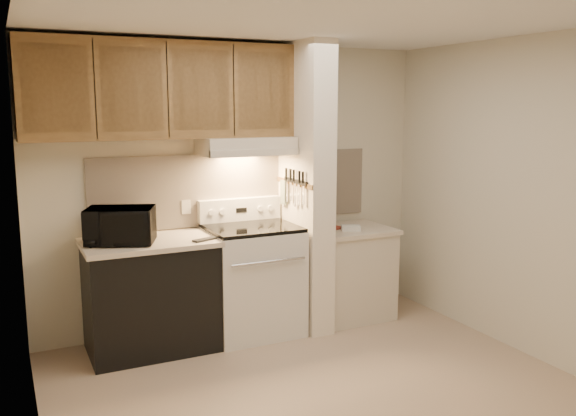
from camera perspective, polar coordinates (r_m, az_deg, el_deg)
floor at (r=4.51m, az=2.53°, el=-16.29°), size 3.60×3.60×0.00m
ceiling at (r=4.09m, az=2.80°, el=17.07°), size 3.60×3.60×0.00m
wall_back at (r=5.47m, az=-4.79°, el=2.03°), size 3.60×2.50×0.02m
wall_left at (r=3.64m, az=-23.17°, el=-2.55°), size 0.02×3.00×2.50m
wall_right at (r=5.21m, az=20.40°, el=1.08°), size 0.02×3.00×2.50m
backsplash at (r=5.46m, az=-4.74°, el=1.86°), size 2.60×0.02×0.63m
range_body at (r=5.32m, az=-3.34°, el=-6.88°), size 0.76×0.65×0.92m
oven_window at (r=5.03m, az=-1.96°, el=-7.37°), size 0.50×0.01×0.30m
oven_handle at (r=4.93m, az=-1.80°, el=-5.05°), size 0.65×0.02×0.02m
cooktop at (r=5.20m, az=-3.39°, el=-1.86°), size 0.74×0.64×0.03m
range_backguard at (r=5.44m, az=-4.54°, el=-0.13°), size 0.76×0.08×0.20m
range_display at (r=5.41m, az=-4.37°, el=-0.20°), size 0.10×0.01×0.04m
range_knob_left_outer at (r=5.31m, az=-7.18°, el=-0.42°), size 0.05×0.02×0.05m
range_knob_left_inner at (r=5.34m, az=-6.16°, el=-0.34°), size 0.05×0.02×0.05m
range_knob_right_inner at (r=5.47m, az=-2.61°, el=-0.06°), size 0.05×0.02×0.05m
range_knob_right_outer at (r=5.51m, az=-1.65°, el=0.01°), size 0.05×0.02×0.05m
dishwasher_front at (r=5.09m, az=-12.69°, el=-8.18°), size 1.00×0.63×0.87m
left_countertop at (r=4.97m, az=-12.88°, el=-3.17°), size 1.04×0.67×0.04m
spoon_rest at (r=4.87m, az=-7.77°, el=-2.93°), size 0.22×0.14×0.01m
teal_jar at (r=5.16m, az=-13.71°, el=-1.88°), size 0.13×0.13×0.11m
outlet at (r=5.32m, az=-9.51°, el=0.08°), size 0.08×0.01×0.12m
microwave at (r=4.87m, az=-15.42°, el=-1.60°), size 0.59×0.50×0.28m
partition_pillar at (r=5.36m, az=1.66°, el=1.90°), size 0.22×0.70×2.50m
pillar_trim at (r=5.30m, az=0.54°, el=2.37°), size 0.01×0.70×0.04m
knife_strip at (r=5.25m, az=0.72°, el=2.52°), size 0.02×0.42×0.04m
knife_blade_a at (r=5.10m, az=1.47°, el=1.18°), size 0.01×0.03×0.16m
knife_handle_a at (r=5.10m, az=1.39°, el=2.87°), size 0.02×0.02×0.10m
knife_blade_b at (r=5.18m, az=1.02°, el=1.20°), size 0.01×0.04×0.18m
knife_handle_b at (r=5.16m, az=1.07°, el=2.95°), size 0.02×0.02×0.10m
knife_blade_c at (r=5.25m, az=0.67°, el=1.19°), size 0.01×0.04×0.20m
knife_handle_c at (r=5.25m, az=0.54°, el=3.07°), size 0.02×0.02×0.10m
knife_blade_d at (r=5.32m, az=0.28°, el=1.53°), size 0.01×0.04×0.16m
knife_handle_d at (r=5.31m, az=0.25°, el=3.14°), size 0.02×0.02×0.10m
knife_blade_e at (r=5.40m, az=-0.12°, el=1.54°), size 0.01×0.04×0.18m
knife_handle_e at (r=5.39m, az=-0.17°, el=3.24°), size 0.02×0.02×0.10m
oven_mitt at (r=5.46m, az=-0.40°, el=1.48°), size 0.03×0.09×0.22m
right_cab_base at (r=5.75m, az=5.72°, el=-6.21°), size 0.70×0.60×0.81m
right_countertop at (r=5.65m, az=5.79°, el=-2.06°), size 0.74×0.64×0.04m
red_folder at (r=5.64m, az=3.70°, el=-1.79°), size 0.29×0.33×0.01m
white_box at (r=5.53m, az=5.89°, el=-1.86°), size 0.20×0.17×0.04m
range_hood at (r=5.23m, az=-3.98°, el=5.82°), size 0.78×0.44×0.15m
hood_lip at (r=5.04m, az=-3.09°, el=5.18°), size 0.78×0.04×0.06m
upper_cabinets at (r=5.05m, az=-11.67°, el=10.74°), size 2.18×0.33×0.77m
cab_door_a at (r=4.76m, az=-20.94°, el=10.40°), size 0.46×0.01×0.63m
cab_gap_a at (r=4.79m, az=-17.64°, el=10.57°), size 0.01×0.01×0.73m
cab_door_b at (r=4.83m, az=-14.39°, el=10.70°), size 0.46×0.01×0.63m
cab_gap_b at (r=4.89m, az=-11.20°, el=10.80°), size 0.01×0.01×0.73m
cab_door_c at (r=4.97m, az=-8.11°, el=10.86°), size 0.46×0.01×0.63m
cab_gap_c at (r=5.06m, az=-5.11°, el=10.90°), size 0.01×0.01×0.73m
cab_door_d at (r=5.16m, az=-2.23°, el=10.90°), size 0.46×0.01×0.63m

